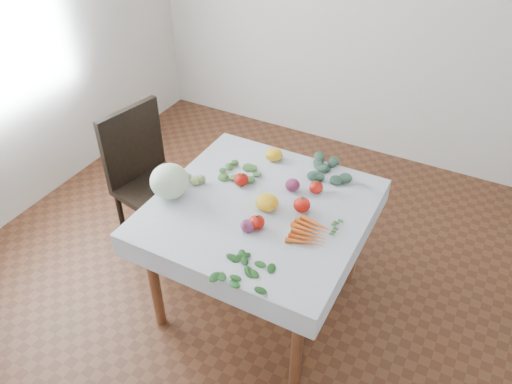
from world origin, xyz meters
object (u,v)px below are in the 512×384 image
carrot_bunch (310,233)px  chair (147,173)px  heirloom_back (274,154)px  table (260,220)px  cabbage (170,181)px

carrot_bunch → chair: bearing=169.1°
heirloom_back → carrot_bunch: (0.46, -0.52, -0.02)m
table → chair: size_ratio=0.99×
table → cabbage: size_ratio=4.68×
carrot_bunch → table: bearing=164.7°
chair → heirloom_back: 0.85m
cabbage → heirloom_back: size_ratio=2.02×
table → chair: 0.92m
table → carrot_bunch: size_ratio=4.43×
chair → carrot_bunch: chair is taller
heirloom_back → carrot_bunch: size_ratio=0.47×
table → heirloom_back: bearing=107.0°
table → heirloom_back: 0.48m
cabbage → table: bearing=17.4°
cabbage → heirloom_back: cabbage is taller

